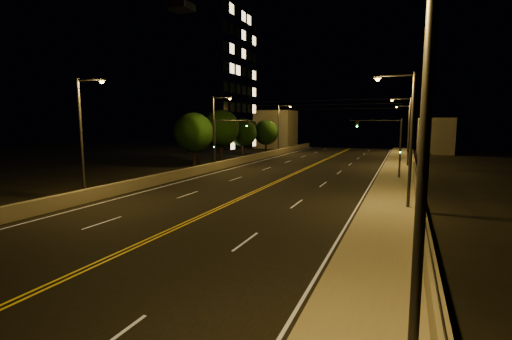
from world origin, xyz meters
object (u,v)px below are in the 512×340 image
at_px(streetlight_0, 407,157).
at_px(traffic_signal_left, 222,138).
at_px(tree_2, 243,133).
at_px(tree_3, 266,132).
at_px(traffic_signal_right, 390,141).
at_px(streetlight_6, 280,126).
at_px(streetlight_3, 407,126).
at_px(streetlight_5, 216,128).
at_px(streetlight_4, 84,131).
at_px(streetlight_2, 407,127).
at_px(tree_0, 194,133).
at_px(building_tower, 183,83).
at_px(tree_1, 221,128).
at_px(streetlight_1, 407,132).

distance_m(streetlight_0, traffic_signal_left, 37.90).
bearing_deg(tree_2, tree_3, 75.02).
bearing_deg(tree_2, traffic_signal_right, -37.26).
distance_m(streetlight_0, streetlight_6, 60.94).
xyz_separation_m(streetlight_3, streetlight_5, (-21.43, -33.17, 0.00)).
xyz_separation_m(streetlight_0, streetlight_4, (-21.43, 12.64, 0.00)).
xyz_separation_m(streetlight_2, streetlight_3, (0.00, 22.41, 0.00)).
bearing_deg(streetlight_3, streetlight_0, -90.00).
bearing_deg(tree_2, traffic_signal_left, -73.36).
bearing_deg(tree_0, streetlight_2, 18.59).
height_order(streetlight_2, tree_3, streetlight_2).
bearing_deg(streetlight_0, streetlight_5, 123.39).
distance_m(building_tower, tree_2, 16.39).
bearing_deg(tree_3, tree_1, -100.95).
bearing_deg(streetlight_0, streetlight_1, 90.00).
relative_size(streetlight_0, tree_3, 1.42).
distance_m(streetlight_5, tree_2, 18.55).
distance_m(streetlight_1, streetlight_4, 22.12).
bearing_deg(streetlight_1, tree_3, 121.86).
relative_size(traffic_signal_left, tree_1, 0.80).
bearing_deg(streetlight_6, tree_3, -178.31).
relative_size(streetlight_0, traffic_signal_left, 1.44).
xyz_separation_m(streetlight_0, streetlight_5, (-21.43, 32.51, 0.00)).
bearing_deg(streetlight_2, tree_2, 164.40).
distance_m(streetlight_0, streetlight_3, 65.68).
bearing_deg(streetlight_2, traffic_signal_right, -97.61).
relative_size(streetlight_4, tree_3, 1.42).
bearing_deg(streetlight_0, traffic_signal_right, 92.70).
distance_m(streetlight_3, traffic_signal_right, 33.77).
bearing_deg(traffic_signal_left, streetlight_3, 58.92).
bearing_deg(streetlight_6, streetlight_5, -90.00).
distance_m(streetlight_4, tree_2, 38.13).
bearing_deg(traffic_signal_left, tree_3, 98.65).
bearing_deg(streetlight_3, tree_3, -160.14).
xyz_separation_m(streetlight_3, tree_0, (-25.83, -31.10, -0.70)).
distance_m(streetlight_4, tree_1, 31.71).
relative_size(streetlight_1, tree_1, 1.15).
distance_m(streetlight_1, building_tower, 53.11).
relative_size(streetlight_4, tree_0, 1.26).
distance_m(streetlight_0, tree_1, 51.37).
height_order(streetlight_0, streetlight_3, same).
bearing_deg(traffic_signal_right, streetlight_1, -83.77).
bearing_deg(streetlight_1, traffic_signal_right, 96.23).
relative_size(streetlight_2, streetlight_3, 1.00).
relative_size(streetlight_3, tree_1, 1.15).
bearing_deg(tree_1, streetlight_3, 39.24).
xyz_separation_m(streetlight_2, traffic_signal_left, (-20.32, -11.30, -1.24)).
distance_m(streetlight_6, tree_0, 22.90).
xyz_separation_m(traffic_signal_left, building_tower, (-18.98, 21.01, 9.17)).
xyz_separation_m(streetlight_6, traffic_signal_left, (1.11, -25.07, -1.24)).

